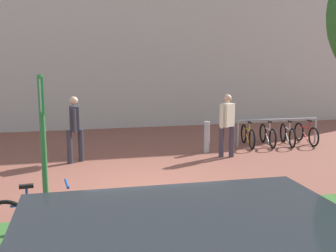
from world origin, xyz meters
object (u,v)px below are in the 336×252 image
parking_sign_post (43,136)px  bike_at_sign (41,216)px  bollard_steel (207,137)px  person_shirt_blue (227,121)px  bike_rack_cluster (277,134)px  person_suited_dark (75,125)px

parking_sign_post → bike_at_sign: bearing=116.1°
bike_at_sign → parking_sign_post: bearing=-63.9°
bollard_steel → person_shirt_blue: person_shirt_blue is taller
parking_sign_post → bollard_steel: 6.61m
bollard_steel → person_shirt_blue: bearing=-61.8°
bike_rack_cluster → person_suited_dark: bearing=-173.0°
bollard_steel → person_suited_dark: bearing=-175.3°
bike_at_sign → person_shirt_blue: person_shirt_blue is taller
bollard_steel → person_suited_dark: 3.74m
person_suited_dark → bike_rack_cluster: bearing=7.0°
parking_sign_post → bike_rack_cluster: parking_sign_post is taller
person_suited_dark → person_shirt_blue: (4.03, -0.35, 0.00)m
person_suited_dark → bollard_steel: bearing=4.7°
parking_sign_post → person_shirt_blue: size_ratio=1.42×
parking_sign_post → person_suited_dark: bearing=84.5°
bike_at_sign → bike_rack_cluster: 8.55m
bike_rack_cluster → bollard_steel: 2.53m
parking_sign_post → bike_at_sign: size_ratio=1.46×
person_suited_dark → person_shirt_blue: bearing=-4.9°
parking_sign_post → person_suited_dark: size_ratio=1.42×
bike_rack_cluster → bollard_steel: (-2.49, -0.46, 0.10)m
parking_sign_post → bike_at_sign: 1.27m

